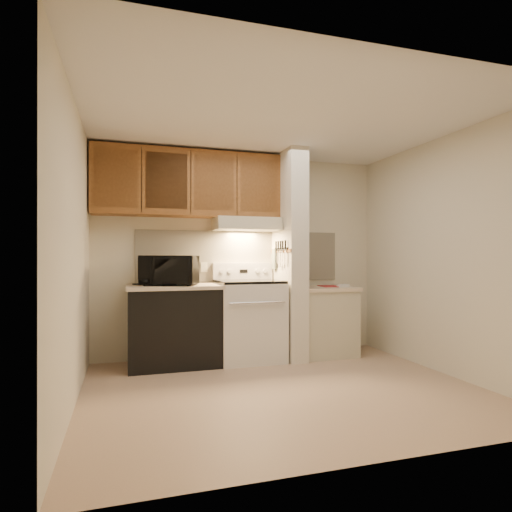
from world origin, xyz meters
name	(u,v)px	position (x,y,z in m)	size (l,w,h in m)	color
floor	(283,389)	(0.00, 0.00, 0.00)	(3.60, 3.60, 0.00)	tan
ceiling	(283,120)	(0.00, 0.00, 2.50)	(3.60, 3.60, 0.00)	white
wall_back	(241,255)	(0.00, 1.50, 1.25)	(3.60, 0.02, 2.50)	beige
wall_left	(74,254)	(-1.80, 0.00, 1.25)	(0.02, 3.00, 2.50)	beige
wall_right	(444,255)	(1.80, 0.00, 1.25)	(0.02, 3.00, 2.50)	beige
backsplash	(242,256)	(0.00, 1.49, 1.24)	(2.60, 0.02, 0.63)	white
range_body	(249,321)	(0.00, 1.16, 0.46)	(0.76, 0.65, 0.92)	silver
oven_window	(257,322)	(0.00, 0.84, 0.50)	(0.50, 0.01, 0.30)	black
oven_handle	(258,303)	(0.00, 0.80, 0.72)	(0.02, 0.02, 0.65)	silver
cooktop	(249,281)	(0.00, 1.16, 0.94)	(0.74, 0.64, 0.03)	black
range_backguard	(243,271)	(0.00, 1.44, 1.05)	(0.76, 0.08, 0.20)	silver
range_display	(244,271)	(0.00, 1.40, 1.05)	(0.10, 0.01, 0.04)	black
range_knob_left_outer	(222,271)	(-0.28, 1.40, 1.05)	(0.05, 0.05, 0.02)	silver
range_knob_left_inner	(230,271)	(-0.18, 1.40, 1.05)	(0.05, 0.05, 0.02)	silver
range_knob_right_inner	(257,271)	(0.18, 1.40, 1.05)	(0.05, 0.05, 0.02)	silver
range_knob_right_outer	(265,271)	(0.28, 1.40, 1.05)	(0.05, 0.05, 0.02)	silver
dishwasher_front	(174,327)	(-0.88, 1.17, 0.43)	(1.00, 0.63, 0.87)	black
left_countertop	(174,287)	(-0.88, 1.17, 0.89)	(1.04, 0.67, 0.04)	beige
spoon_rest	(143,284)	(-1.21, 1.33, 0.92)	(0.22, 0.07, 0.02)	black
teal_jar	(176,279)	(-0.83, 1.39, 0.96)	(0.09, 0.09, 0.10)	#1E5A52
outlet	(204,267)	(-0.48, 1.48, 1.10)	(0.08, 0.01, 0.12)	beige
microwave	(170,270)	(-0.93, 1.15, 1.08)	(0.60, 0.41, 0.33)	black
partition_pillar	(289,255)	(0.51, 1.15, 1.25)	(0.22, 0.70, 2.50)	beige
pillar_trim	(280,251)	(0.39, 1.15, 1.30)	(0.01, 0.70, 0.04)	brown
knife_strip	(281,249)	(0.39, 1.10, 1.32)	(0.02, 0.42, 0.04)	black
knife_blade_a	(285,257)	(0.38, 0.93, 1.22)	(0.01, 0.04, 0.16)	silver
knife_handle_a	(285,245)	(0.38, 0.93, 1.37)	(0.02, 0.02, 0.10)	black
knife_blade_b	(282,258)	(0.38, 1.03, 1.21)	(0.01, 0.04, 0.18)	silver
knife_handle_b	(283,245)	(0.38, 1.02, 1.37)	(0.02, 0.02, 0.10)	black
knife_blade_c	(280,259)	(0.38, 1.11, 1.20)	(0.01, 0.04, 0.20)	silver
knife_handle_c	(281,245)	(0.38, 1.09, 1.37)	(0.02, 0.02, 0.10)	black
knife_blade_d	(278,257)	(0.38, 1.18, 1.22)	(0.01, 0.04, 0.16)	silver
knife_handle_d	(278,245)	(0.38, 1.17, 1.37)	(0.02, 0.02, 0.10)	black
knife_blade_e	(276,258)	(0.38, 1.26, 1.21)	(0.01, 0.04, 0.18)	silver
knife_handle_e	(276,245)	(0.38, 1.25, 1.37)	(0.02, 0.02, 0.10)	black
oven_mitt	(274,259)	(0.38, 1.32, 1.20)	(0.03, 0.10, 0.25)	slate
right_cab_base	(323,322)	(0.97, 1.15, 0.40)	(0.70, 0.60, 0.81)	beige
right_countertop	(323,289)	(0.97, 1.15, 0.83)	(0.74, 0.64, 0.04)	beige
red_folder	(329,286)	(1.07, 1.19, 0.85)	(0.22, 0.30, 0.01)	#A22729
white_box	(343,286)	(1.19, 1.05, 0.87)	(0.13, 0.09, 0.04)	white
range_hood	(246,224)	(0.00, 1.28, 1.62)	(0.78, 0.44, 0.15)	beige
hood_lip	(251,227)	(0.00, 1.07, 1.58)	(0.78, 0.04, 0.06)	beige
upper_cabinets	(189,184)	(-0.69, 1.32, 2.08)	(2.18, 0.33, 0.77)	brown
cab_door_a	(116,178)	(-1.51, 1.17, 2.08)	(0.46, 0.01, 0.63)	brown
cab_gap_a	(141,179)	(-1.23, 1.16, 2.08)	(0.01, 0.01, 0.73)	black
cab_door_b	(167,181)	(-0.96, 1.17, 2.08)	(0.46, 0.01, 0.63)	brown
cab_gap_b	(191,182)	(-0.69, 1.16, 2.08)	(0.01, 0.01, 0.73)	black
cab_door_c	(214,183)	(-0.42, 1.17, 2.08)	(0.46, 0.01, 0.63)	brown
cab_gap_c	(237,184)	(-0.14, 1.16, 2.08)	(0.01, 0.01, 0.73)	black
cab_door_d	(259,185)	(0.13, 1.17, 2.08)	(0.46, 0.01, 0.63)	brown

